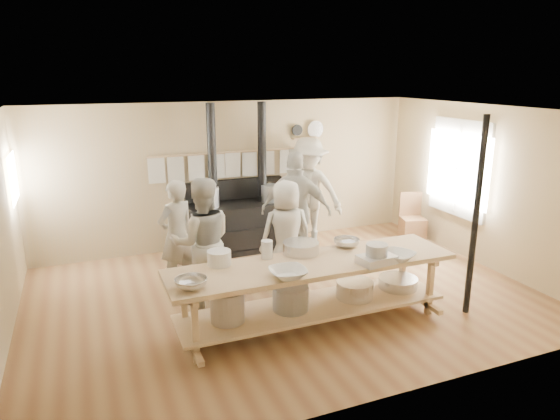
{
  "coord_description": "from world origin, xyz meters",
  "views": [
    {
      "loc": [
        -2.51,
        -6.03,
        3.08
      ],
      "look_at": [
        0.0,
        0.2,
        1.22
      ],
      "focal_mm": 32.0,
      "sensor_mm": 36.0,
      "label": 1
    }
  ],
  "objects_px": {
    "cook_center": "(286,233)",
    "chair": "(412,227)",
    "cook_far_left": "(177,235)",
    "cook_right": "(296,211)",
    "stove": "(239,221)",
    "prep_table": "(312,287)",
    "cook_by_window": "(308,192)",
    "cook_left": "(202,242)",
    "roasting_pan": "(377,259)"
  },
  "relations": [
    {
      "from": "cook_far_left",
      "to": "cook_center",
      "type": "distance_m",
      "value": 1.59
    },
    {
      "from": "cook_center",
      "to": "cook_left",
      "type": "bearing_deg",
      "value": 13.99
    },
    {
      "from": "prep_table",
      "to": "cook_left",
      "type": "height_order",
      "value": "cook_left"
    },
    {
      "from": "cook_far_left",
      "to": "cook_by_window",
      "type": "height_order",
      "value": "cook_by_window"
    },
    {
      "from": "cook_center",
      "to": "prep_table",
      "type": "bearing_deg",
      "value": 86.95
    },
    {
      "from": "cook_center",
      "to": "roasting_pan",
      "type": "xyz_separation_m",
      "value": [
        0.5,
        -1.64,
        0.1
      ]
    },
    {
      "from": "cook_left",
      "to": "chair",
      "type": "bearing_deg",
      "value": -158.21
    },
    {
      "from": "cook_far_left",
      "to": "roasting_pan",
      "type": "xyz_separation_m",
      "value": [
        2.03,
        -2.09,
        0.08
      ]
    },
    {
      "from": "cook_center",
      "to": "chair",
      "type": "height_order",
      "value": "cook_center"
    },
    {
      "from": "cook_right",
      "to": "cook_by_window",
      "type": "bearing_deg",
      "value": -92.82
    },
    {
      "from": "cook_far_left",
      "to": "cook_right",
      "type": "distance_m",
      "value": 1.92
    },
    {
      "from": "chair",
      "to": "roasting_pan",
      "type": "bearing_deg",
      "value": -116.56
    },
    {
      "from": "chair",
      "to": "prep_table",
      "type": "bearing_deg",
      "value": -127.42
    },
    {
      "from": "cook_right",
      "to": "cook_by_window",
      "type": "distance_m",
      "value": 1.22
    },
    {
      "from": "cook_by_window",
      "to": "roasting_pan",
      "type": "relative_size",
      "value": 4.45
    },
    {
      "from": "stove",
      "to": "cook_right",
      "type": "distance_m",
      "value": 1.39
    },
    {
      "from": "stove",
      "to": "cook_by_window",
      "type": "bearing_deg",
      "value": -7.54
    },
    {
      "from": "stove",
      "to": "cook_center",
      "type": "relative_size",
      "value": 1.64
    },
    {
      "from": "cook_left",
      "to": "cook_center",
      "type": "height_order",
      "value": "cook_left"
    },
    {
      "from": "stove",
      "to": "cook_by_window",
      "type": "height_order",
      "value": "stove"
    },
    {
      "from": "cook_center",
      "to": "cook_by_window",
      "type": "xyz_separation_m",
      "value": [
        1.07,
        1.54,
        0.19
      ]
    },
    {
      "from": "chair",
      "to": "cook_right",
      "type": "bearing_deg",
      "value": -153.71
    },
    {
      "from": "stove",
      "to": "chair",
      "type": "xyz_separation_m",
      "value": [
        3.16,
        -0.77,
        -0.25
      ]
    },
    {
      "from": "stove",
      "to": "chair",
      "type": "distance_m",
      "value": 3.26
    },
    {
      "from": "roasting_pan",
      "to": "cook_center",
      "type": "bearing_deg",
      "value": 106.93
    },
    {
      "from": "cook_left",
      "to": "cook_right",
      "type": "distance_m",
      "value": 1.83
    },
    {
      "from": "prep_table",
      "to": "roasting_pan",
      "type": "bearing_deg",
      "value": -25.34
    },
    {
      "from": "cook_center",
      "to": "chair",
      "type": "bearing_deg",
      "value": -156.95
    },
    {
      "from": "cook_far_left",
      "to": "cook_center",
      "type": "bearing_deg",
      "value": 138.08
    },
    {
      "from": "prep_table",
      "to": "cook_center",
      "type": "bearing_deg",
      "value": 81.46
    },
    {
      "from": "stove",
      "to": "chair",
      "type": "relative_size",
      "value": 2.88
    },
    {
      "from": "prep_table",
      "to": "cook_right",
      "type": "xyz_separation_m",
      "value": [
        0.58,
        1.84,
        0.43
      ]
    },
    {
      "from": "stove",
      "to": "cook_far_left",
      "type": "distance_m",
      "value": 1.86
    },
    {
      "from": "stove",
      "to": "cook_by_window",
      "type": "xyz_separation_m",
      "value": [
        1.27,
        -0.17,
        0.46
      ]
    },
    {
      "from": "stove",
      "to": "prep_table",
      "type": "xyz_separation_m",
      "value": [
        -0.0,
        -3.02,
        -0.0
      ]
    },
    {
      "from": "cook_far_left",
      "to": "cook_right",
      "type": "height_order",
      "value": "cook_right"
    },
    {
      "from": "roasting_pan",
      "to": "cook_by_window",
      "type": "bearing_deg",
      "value": 79.82
    },
    {
      "from": "cook_left",
      "to": "cook_right",
      "type": "xyz_separation_m",
      "value": [
        1.69,
        0.72,
        0.07
      ]
    },
    {
      "from": "prep_table",
      "to": "cook_far_left",
      "type": "relative_size",
      "value": 2.21
    },
    {
      "from": "stove",
      "to": "cook_center",
      "type": "xyz_separation_m",
      "value": [
        0.19,
        -1.7,
        0.27
      ]
    },
    {
      "from": "cook_left",
      "to": "prep_table",
      "type": "bearing_deg",
      "value": 141.49
    },
    {
      "from": "prep_table",
      "to": "cook_far_left",
      "type": "xyz_separation_m",
      "value": [
        -1.33,
        1.76,
        0.29
      ]
    },
    {
      "from": "prep_table",
      "to": "chair",
      "type": "bearing_deg",
      "value": 35.44
    },
    {
      "from": "chair",
      "to": "cook_left",
      "type": "bearing_deg",
      "value": -147.98
    },
    {
      "from": "cook_center",
      "to": "cook_by_window",
      "type": "distance_m",
      "value": 1.88
    },
    {
      "from": "cook_right",
      "to": "chair",
      "type": "relative_size",
      "value": 2.11
    },
    {
      "from": "cook_left",
      "to": "cook_center",
      "type": "distance_m",
      "value": 1.32
    },
    {
      "from": "stove",
      "to": "cook_right",
      "type": "xyz_separation_m",
      "value": [
        0.58,
        -1.18,
        0.43
      ]
    },
    {
      "from": "cook_center",
      "to": "cook_right",
      "type": "relative_size",
      "value": 0.83
    },
    {
      "from": "cook_far_left",
      "to": "cook_center",
      "type": "relative_size",
      "value": 1.03
    }
  ]
}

